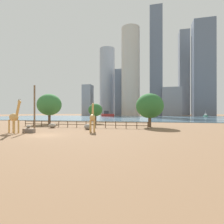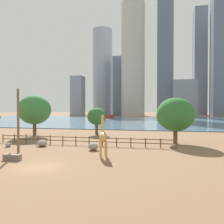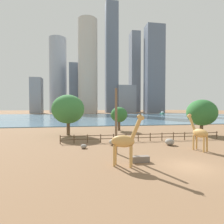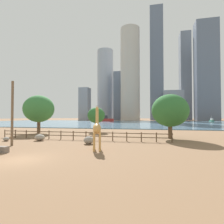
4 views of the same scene
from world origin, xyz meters
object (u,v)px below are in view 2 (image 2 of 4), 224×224
tree_center_broad (175,115)px  tree_right_tall (97,116)px  feeding_trough (12,157)px  tree_left_large (34,110)px  giraffe_tall (103,137)px  utility_pole (18,121)px  boat_sailboat (105,115)px  boulder_near_fence (42,143)px  boulder_by_pole (8,145)px  boulder_small (93,147)px

tree_center_broad → tree_right_tall: 17.08m
feeding_trough → tree_left_large: bearing=115.0°
giraffe_tall → utility_pole: 10.63m
utility_pole → tree_left_large: (-6.73, 14.71, 1.20)m
feeding_trough → tree_center_broad: size_ratio=0.26×
giraffe_tall → utility_pole: size_ratio=0.62×
feeding_trough → tree_center_broad: bearing=39.8°
feeding_trough → tree_right_tall: 23.39m
giraffe_tall → boat_sailboat: (-21.80, 91.87, -0.70)m
boulder_near_fence → boat_sailboat: bearing=97.7°
giraffe_tall → boulder_by_pole: 14.79m
boat_sailboat → giraffe_tall: bearing=-89.9°
tree_center_broad → boulder_near_fence: bearing=-161.3°
feeding_trough → boulder_by_pole: bearing=129.5°
boulder_by_pole → tree_center_broad: 24.33m
tree_center_broad → giraffe_tall: bearing=-127.5°
giraffe_tall → tree_left_large: 23.00m
utility_pole → boat_sailboat: (-11.29, 91.62, -2.31)m
boulder_by_pole → boat_sailboat: (-7.54, 88.47, 1.24)m
tree_center_broad → boat_sailboat: size_ratio=0.74×
boulder_by_pole → tree_left_large: tree_left_large is taller
tree_left_large → giraffe_tall: bearing=-40.9°
giraffe_tall → boulder_small: (-2.13, 3.44, -1.75)m
boulder_near_fence → tree_right_tall: bearing=76.0°
utility_pole → boulder_near_fence: 5.68m
boulder_by_pole → boulder_small: boulder_small is taller
tree_right_tall → boat_sailboat: bearing=102.2°
boulder_by_pole → boulder_small: (12.14, 0.04, 0.19)m
giraffe_tall → boulder_small: 4.41m
boat_sailboat → feeding_trough: bearing=-95.5°
giraffe_tall → boat_sailboat: size_ratio=0.51×
boulder_near_fence → tree_left_large: bearing=125.6°
tree_right_tall → boulder_by_pole: bearing=-116.2°
boulder_by_pole → feeding_trough: (5.52, -6.69, 0.02)m
giraffe_tall → feeding_trough: 9.54m
boulder_near_fence → tree_center_broad: size_ratio=0.21×
boulder_by_pole → tree_center_broad: bearing=18.6°
feeding_trough → tree_center_broad: tree_center_broad is taller
boulder_small → feeding_trough: size_ratio=0.71×
tree_left_large → boat_sailboat: tree_left_large is taller
utility_pole → boulder_near_fence: size_ratio=5.18×
feeding_trough → utility_pole: bearing=116.5°
boulder_small → giraffe_tall: bearing=-58.3°
giraffe_tall → tree_left_large: tree_left_large is taller
boulder_near_fence → feeding_trough: bearing=-81.5°
boulder_by_pole → tree_left_large: (-2.98, 11.56, 4.74)m
feeding_trough → boat_sailboat: 96.07m
boulder_near_fence → boulder_by_pole: boulder_near_fence is taller
giraffe_tall → tree_right_tall: bearing=0.7°
boulder_by_pole → boat_sailboat: boat_sailboat is taller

